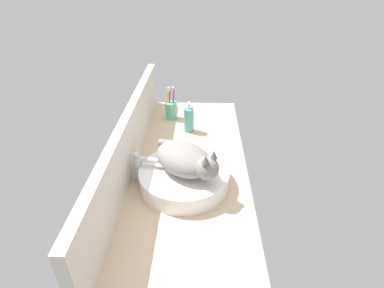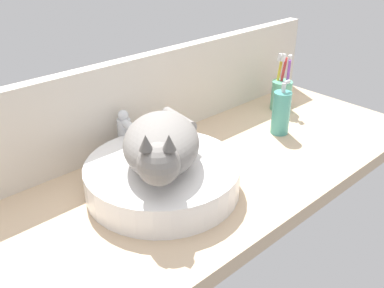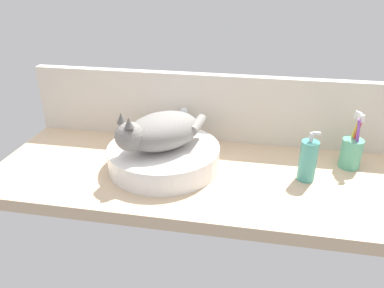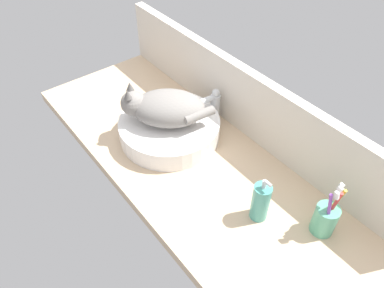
% 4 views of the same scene
% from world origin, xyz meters
% --- Properties ---
extents(ground_plane, '(1.36, 0.52, 0.04)m').
position_xyz_m(ground_plane, '(0.00, 0.00, -0.02)').
color(ground_plane, '#D1B28E').
extents(backsplash_panel, '(1.36, 0.04, 0.25)m').
position_xyz_m(backsplash_panel, '(0.00, 0.24, 0.12)').
color(backsplash_panel, silver).
rests_on(backsplash_panel, ground_plane).
extents(sink_basin, '(0.36, 0.36, 0.07)m').
position_xyz_m(sink_basin, '(-0.13, 0.01, 0.04)').
color(sink_basin, white).
rests_on(sink_basin, ground_plane).
extents(cat, '(0.29, 0.30, 0.14)m').
position_xyz_m(cat, '(-0.14, -0.00, 0.13)').
color(cat, gray).
rests_on(cat, sink_basin).
extents(faucet, '(0.04, 0.12, 0.14)m').
position_xyz_m(faucet, '(-0.11, 0.19, 0.07)').
color(faucet, silver).
rests_on(faucet, ground_plane).
extents(soap_dispenser, '(0.05, 0.05, 0.16)m').
position_xyz_m(soap_dispenser, '(0.31, 0.01, 0.07)').
color(soap_dispenser, teal).
rests_on(soap_dispenser, ground_plane).
extents(toothbrush_cup, '(0.07, 0.07, 0.19)m').
position_xyz_m(toothbrush_cup, '(0.46, 0.11, 0.05)').
color(toothbrush_cup, '#5BB28E').
rests_on(toothbrush_cup, ground_plane).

